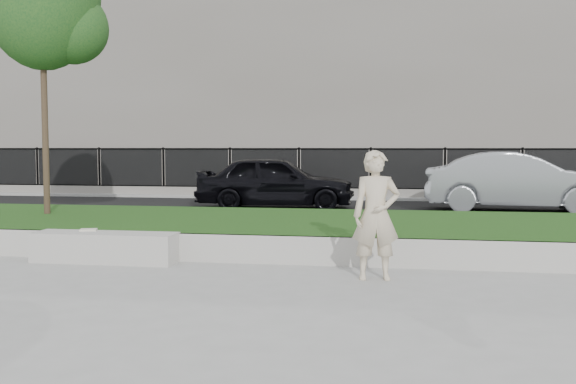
% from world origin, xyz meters
% --- Properties ---
extents(ground, '(90.00, 90.00, 0.00)m').
position_xyz_m(ground, '(0.00, 0.00, 0.00)').
color(ground, gray).
rests_on(ground, ground).
extents(grass_bank, '(34.00, 4.00, 0.40)m').
position_xyz_m(grass_bank, '(0.00, 3.00, 0.20)').
color(grass_bank, black).
rests_on(grass_bank, ground).
extents(grass_kerb, '(34.00, 0.08, 0.40)m').
position_xyz_m(grass_kerb, '(0.00, 1.04, 0.20)').
color(grass_kerb, '#ACA9A1').
rests_on(grass_kerb, ground).
extents(street, '(34.00, 7.00, 0.04)m').
position_xyz_m(street, '(0.00, 8.50, 0.02)').
color(street, black).
rests_on(street, ground).
extents(far_pavement, '(34.00, 3.00, 0.12)m').
position_xyz_m(far_pavement, '(0.00, 13.00, 0.06)').
color(far_pavement, gray).
rests_on(far_pavement, ground).
extents(iron_fence, '(32.00, 0.30, 1.50)m').
position_xyz_m(iron_fence, '(0.00, 12.00, 0.54)').
color(iron_fence, slate).
rests_on(iron_fence, far_pavement).
extents(building_facade, '(34.00, 10.00, 10.00)m').
position_xyz_m(building_facade, '(0.00, 20.00, 5.00)').
color(building_facade, slate).
rests_on(building_facade, ground).
extents(stone_bench, '(2.05, 0.51, 0.42)m').
position_xyz_m(stone_bench, '(-1.67, 0.80, 0.21)').
color(stone_bench, '#ACA9A1').
rests_on(stone_bench, ground).
extents(man, '(0.63, 0.46, 1.58)m').
position_xyz_m(man, '(2.14, 0.25, 0.79)').
color(man, beige).
rests_on(man, ground).
extents(book, '(0.27, 0.23, 0.03)m').
position_xyz_m(book, '(-1.99, 0.95, 0.43)').
color(book, beige).
rests_on(book, stone_bench).
extents(young_tree, '(2.17, 2.08, 5.31)m').
position_xyz_m(young_tree, '(-3.89, 3.28, 4.26)').
color(young_tree, '#38281C').
rests_on(young_tree, grass_bank).
extents(car_dark, '(4.18, 2.00, 1.38)m').
position_xyz_m(car_dark, '(-0.70, 8.61, 0.73)').
color(car_dark, black).
rests_on(car_dark, street).
extents(car_silver, '(4.53, 1.78, 1.47)m').
position_xyz_m(car_silver, '(5.31, 8.84, 0.77)').
color(car_silver, '#95999D').
rests_on(car_silver, street).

